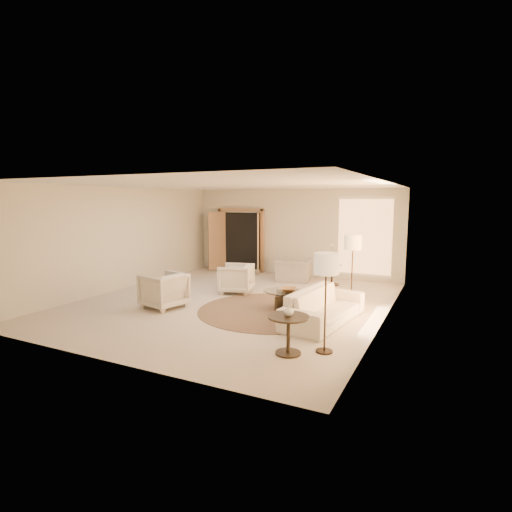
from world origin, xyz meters
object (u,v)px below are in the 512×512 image
at_px(armchair_right, 164,289).
at_px(end_vase, 289,311).
at_px(end_table, 288,328).
at_px(side_vase, 332,260).
at_px(sofa, 324,306).
at_px(side_table, 332,272).
at_px(floor_lamp_near, 353,245).
at_px(bowl, 288,290).
at_px(armchair_left, 236,277).
at_px(accent_chair, 293,266).
at_px(floor_lamp_far, 326,268).
at_px(coffee_table, 288,299).

bearing_deg(armchair_right, end_vase, 81.29).
distance_m(armchair_right, end_table, 3.85).
relative_size(end_vase, side_vase, 0.69).
bearing_deg(end_table, armchair_right, 159.36).
xyz_separation_m(end_table, end_vase, (0.00, 0.00, 0.28)).
relative_size(sofa, side_table, 3.67).
relative_size(armchair_right, floor_lamp_near, 0.53).
height_order(end_table, bowl, end_table).
bearing_deg(armchair_left, armchair_right, -35.44).
height_order(end_table, floor_lamp_near, floor_lamp_near).
distance_m(accent_chair, end_vase, 5.86).
relative_size(accent_chair, floor_lamp_far, 0.64).
bearing_deg(accent_chair, armchair_right, 57.69).
bearing_deg(side_vase, coffee_table, -92.55).
distance_m(coffee_table, end_vase, 2.59).
bearing_deg(floor_lamp_near, side_vase, 116.57).
bearing_deg(floor_lamp_near, floor_lamp_far, -84.99).
height_order(coffee_table, floor_lamp_far, floor_lamp_far).
bearing_deg(end_table, coffee_table, 111.57).
height_order(sofa, end_table, sofa).
relative_size(coffee_table, side_vase, 6.24).
bearing_deg(floor_lamp_near, coffee_table, -138.60).
distance_m(end_table, bowl, 2.56).
height_order(armchair_right, end_table, armchair_right).
xyz_separation_m(armchair_right, floor_lamp_far, (4.10, -1.03, 0.94)).
height_order(armchair_left, side_vase, side_vase).
distance_m(side_table, side_vase, 0.36).
relative_size(floor_lamp_near, end_vase, 10.03).
distance_m(floor_lamp_far, bowl, 2.66).
distance_m(sofa, coffee_table, 1.09).
height_order(side_table, floor_lamp_near, floor_lamp_near).
height_order(armchair_right, side_table, armchair_right).
height_order(armchair_left, floor_lamp_far, floor_lamp_far).
distance_m(floor_lamp_near, side_vase, 2.40).
bearing_deg(bowl, sofa, -27.53).
distance_m(floor_lamp_near, floor_lamp_far, 3.09).
xyz_separation_m(end_vase, side_vase, (-0.80, 5.47, 0.03)).
height_order(armchair_right, bowl, armchair_right).
bearing_deg(accent_chair, end_vase, 98.76).
distance_m(armchair_left, accent_chair, 2.25).
distance_m(armchair_left, coffee_table, 2.15).
xyz_separation_m(armchair_right, side_vase, (2.80, 4.11, 0.30)).
xyz_separation_m(end_table, floor_lamp_far, (0.50, 0.33, 0.95)).
bearing_deg(side_table, armchair_right, -124.20).
distance_m(sofa, bowl, 1.10).
height_order(armchair_right, coffee_table, armchair_right).
xyz_separation_m(coffee_table, end_table, (0.94, -2.38, 0.16)).
height_order(armchair_left, armchair_right, armchair_right).
bearing_deg(end_vase, end_table, -90.00).
bearing_deg(end_table, side_vase, 98.34).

